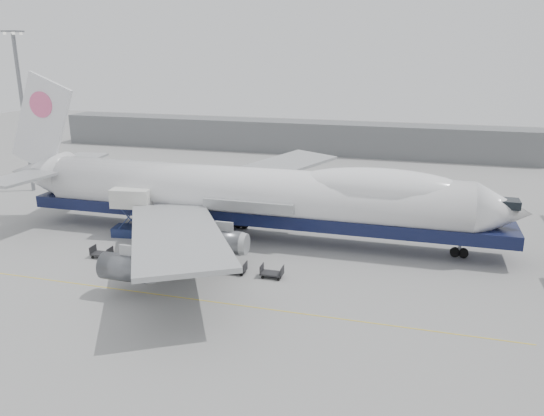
% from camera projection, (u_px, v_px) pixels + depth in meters
% --- Properties ---
extents(ground, '(260.00, 260.00, 0.00)m').
position_uv_depth(ground, '(214.00, 274.00, 55.65)').
color(ground, gray).
rests_on(ground, ground).
extents(apron_line, '(60.00, 0.15, 0.01)m').
position_uv_depth(apron_line, '(190.00, 299.00, 50.12)').
color(apron_line, gold).
rests_on(apron_line, ground).
extents(hangar, '(110.00, 8.00, 7.00)m').
position_uv_depth(hangar, '(287.00, 136.00, 121.76)').
color(hangar, slate).
rests_on(hangar, ground).
extents(floodlight_mast, '(2.40, 2.40, 25.43)m').
position_uv_depth(floodlight_mast, '(22.00, 104.00, 84.62)').
color(floodlight_mast, slate).
rests_on(floodlight_mast, ground).
extents(airliner, '(67.00, 55.30, 19.98)m').
position_uv_depth(airliner, '(254.00, 194.00, 64.92)').
color(airliner, white).
rests_on(airliner, ground).
extents(catering_truck, '(5.55, 4.15, 6.16)m').
position_uv_depth(catering_truck, '(133.00, 209.00, 66.20)').
color(catering_truck, '#19244C').
rests_on(catering_truck, ground).
extents(dolly_0, '(2.30, 1.35, 1.30)m').
position_uv_depth(dolly_0, '(102.00, 253.00, 59.91)').
color(dolly_0, '#2D2D30').
rests_on(dolly_0, ground).
extents(dolly_1, '(2.30, 1.35, 1.30)m').
position_uv_depth(dolly_1, '(133.00, 257.00, 58.86)').
color(dolly_1, '#2D2D30').
rests_on(dolly_1, ground).
extents(dolly_2, '(2.30, 1.35, 1.30)m').
position_uv_depth(dolly_2, '(166.00, 261.00, 57.81)').
color(dolly_2, '#2D2D30').
rests_on(dolly_2, ground).
extents(dolly_3, '(2.30, 1.35, 1.30)m').
position_uv_depth(dolly_3, '(200.00, 264.00, 56.77)').
color(dolly_3, '#2D2D30').
rests_on(dolly_3, ground).
extents(dolly_4, '(2.30, 1.35, 1.30)m').
position_uv_depth(dolly_4, '(235.00, 268.00, 55.72)').
color(dolly_4, '#2D2D30').
rests_on(dolly_4, ground).
extents(dolly_5, '(2.30, 1.35, 1.30)m').
position_uv_depth(dolly_5, '(272.00, 273.00, 54.68)').
color(dolly_5, '#2D2D30').
rests_on(dolly_5, ground).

